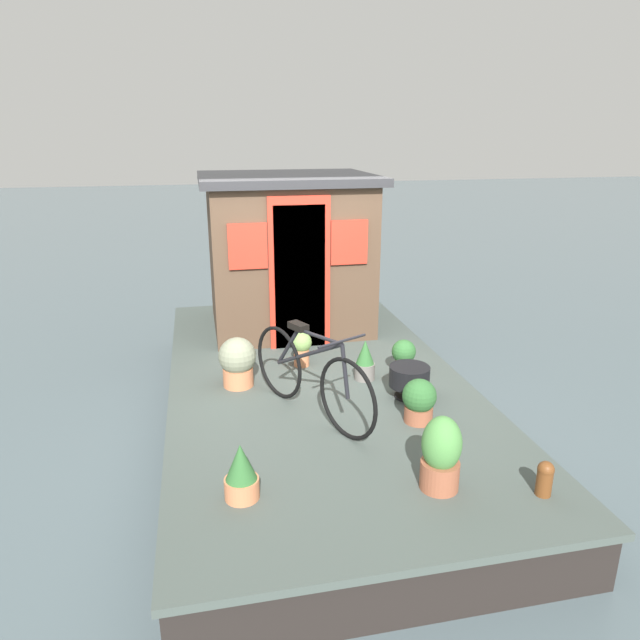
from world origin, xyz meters
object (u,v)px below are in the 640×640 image
at_px(potted_plant_basil, 301,347).
at_px(potted_plant_mint, 241,473).
at_px(potted_plant_ivy, 404,355).
at_px(potted_plant_thyme, 365,361).
at_px(charcoal_grill, 409,377).
at_px(houseboat_cabin, 288,252).
at_px(potted_plant_fern, 419,400).
at_px(potted_plant_geranium, 238,361).
at_px(bicycle, 311,375).
at_px(potted_plant_sage, 441,454).
at_px(mooring_bollard, 545,477).

relative_size(potted_plant_basil, potted_plant_mint, 0.92).
bearing_deg(potted_plant_ivy, potted_plant_thyme, 92.57).
distance_m(potted_plant_mint, charcoal_grill, 2.17).
bearing_deg(houseboat_cabin, potted_plant_fern, -166.72).
bearing_deg(potted_plant_mint, potted_plant_thyme, -38.35).
relative_size(potted_plant_thyme, potted_plant_fern, 1.07).
relative_size(potted_plant_geranium, potted_plant_fern, 1.27).
height_order(bicycle, potted_plant_basil, bicycle).
bearing_deg(potted_plant_geranium, bicycle, -142.82).
distance_m(houseboat_cabin, bicycle, 2.71).
distance_m(bicycle, potted_plant_geranium, 1.00).
relative_size(potted_plant_basil, potted_plant_geranium, 0.76).
bearing_deg(potted_plant_geranium, houseboat_cabin, -24.10).
height_order(potted_plant_sage, potted_plant_geranium, potted_plant_sage).
relative_size(potted_plant_fern, charcoal_grill, 1.03).
relative_size(houseboat_cabin, potted_plant_sage, 3.78).
bearing_deg(potted_plant_ivy, charcoal_grill, 165.93).
bearing_deg(potted_plant_geranium, potted_plant_sage, -148.38).
relative_size(potted_plant_mint, potted_plant_geranium, 0.83).
bearing_deg(potted_plant_geranium, potted_plant_fern, -126.23).
bearing_deg(potted_plant_geranium, charcoal_grill, -111.17).
bearing_deg(potted_plant_thyme, charcoal_grill, -149.65).
bearing_deg(charcoal_grill, potted_plant_thyme, 30.35).
height_order(potted_plant_mint, charcoal_grill, potted_plant_mint).
height_order(potted_plant_thyme, potted_plant_basil, potted_plant_thyme).
distance_m(potted_plant_fern, charcoal_grill, 0.50).
distance_m(bicycle, mooring_bollard, 2.10).
height_order(potted_plant_mint, potted_plant_geranium, potted_plant_geranium).
relative_size(houseboat_cabin, potted_plant_mint, 5.10).
distance_m(potted_plant_basil, potted_plant_geranium, 0.83).
xyz_separation_m(potted_plant_ivy, potted_plant_sage, (-2.01, 0.45, 0.05)).
xyz_separation_m(potted_plant_thyme, potted_plant_ivy, (0.02, -0.43, 0.02)).
xyz_separation_m(houseboat_cabin, potted_plant_mint, (-3.77, 0.95, -0.79)).
bearing_deg(charcoal_grill, potted_plant_basil, 41.09).
height_order(potted_plant_ivy, potted_plant_fern, potted_plant_fern).
bearing_deg(potted_plant_mint, potted_plant_sage, -97.19).
distance_m(bicycle, potted_plant_thyme, 1.00).
relative_size(houseboat_cabin, charcoal_grill, 5.51).
distance_m(potted_plant_thyme, potted_plant_mint, 2.31).
relative_size(houseboat_cabin, bicycle, 1.38).
xyz_separation_m(houseboat_cabin, potted_plant_sage, (-3.94, -0.47, -0.72)).
bearing_deg(potted_plant_sage, potted_plant_geranium, 31.62).
relative_size(bicycle, potted_plant_geranium, 3.04).
distance_m(potted_plant_basil, mooring_bollard, 3.01).
height_order(bicycle, potted_plant_mint, bicycle).
relative_size(potted_plant_thyme, mooring_bollard, 1.62).
bearing_deg(potted_plant_thyme, bicycle, 133.77).
relative_size(houseboat_cabin, mooring_bollard, 8.14).
bearing_deg(potted_plant_sage, potted_plant_fern, -12.75).
height_order(houseboat_cabin, potted_plant_thyme, houseboat_cabin).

